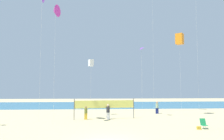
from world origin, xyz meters
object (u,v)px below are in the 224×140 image
Objects in this scene: volleyball_net at (105,105)px; kite_violet_diamond at (141,49)px; beachgoer_sage_shirt at (157,107)px; folding_beach_chair at (204,123)px; beachgoer_charcoal_shirt at (108,111)px; beach_handbag at (199,128)px; kite_white_box at (91,63)px; beachgoer_olive_shirt at (86,112)px; kite_orange_box at (180,39)px; kite_magenta_delta at (56,11)px.

kite_violet_diamond is at bearing 20.44° from volleyball_net.
folding_beach_chair is at bearing 81.61° from beachgoer_sage_shirt.
beachgoer_charcoal_shirt is 10.37m from beach_handbag.
beach_handbag is at bearing -47.11° from kite_white_box.
beachgoer_olive_shirt is 0.21× the size of kite_white_box.
beachgoer_charcoal_shirt is at bearing -155.74° from kite_violet_diamond.
beachgoer_charcoal_shirt is 9.16m from kite_violet_diamond.
beachgoer_charcoal_shirt is 1.98× the size of folding_beach_chair.
beach_handbag is 0.03× the size of kite_orange_box.
beachgoer_sage_shirt is 9.15m from volleyball_net.
kite_violet_diamond is (-3.90, 8.53, 8.25)m from folding_beach_chair.
beachgoer_charcoal_shirt is 0.25× the size of volleyball_net.
folding_beach_chair is 18.51m from kite_magenta_delta.
folding_beach_chair is 0.79m from beach_handbag.
kite_orange_box is at bearing 175.09° from beachgoer_olive_shirt.
kite_magenta_delta is at bearing 162.97° from beach_handbag.
beach_handbag is at bearing -148.08° from folding_beach_chair.
beachgoer_sage_shirt is 0.24× the size of volleyball_net.
beach_handbag is (8.09, -7.11, -1.49)m from volleyball_net.
beachgoer_sage_shirt is 11.80m from folding_beach_chair.
volleyball_net is 0.64× the size of kite_orange_box.
beachgoer_charcoal_shirt is at bearing -161.44° from kite_orange_box.
beachgoer_charcoal_shirt is 5.03× the size of beach_handbag.
beachgoer_charcoal_shirt is at bearing 138.10° from beach_handbag.
kite_magenta_delta is (-10.20, -4.77, 3.14)m from kite_violet_diamond.
beachgoer_sage_shirt is 0.14× the size of kite_magenta_delta.
beach_handbag is at bearing -17.03° from kite_magenta_delta.
kite_violet_diamond is at bearing 35.04° from beachgoer_sage_shirt.
beachgoer_sage_shirt is 0.23× the size of kite_white_box.
kite_orange_box is (10.48, 3.19, 8.79)m from volleyball_net.
kite_white_box is at bearing 165.49° from kite_violet_diamond.
kite_orange_box is (2.85, -1.81, 9.49)m from beachgoer_sage_shirt.
kite_white_box is at bearing 60.70° from kite_magenta_delta.
volleyball_net is at bearing 143.43° from folding_beach_chair.
kite_magenta_delta is at bearing -154.93° from kite_violet_diamond.
kite_violet_diamond is (-2.82, -3.21, 7.78)m from beachgoer_sage_shirt.
kite_orange_box reaches higher than beachgoer_sage_shirt.
beachgoer_olive_shirt is 11.81m from kite_magenta_delta.
volleyball_net is (-7.63, -5.00, 0.69)m from beachgoer_sage_shirt.
beachgoer_olive_shirt is 7.24m from kite_white_box.
beachgoer_charcoal_shirt is 1.01× the size of beachgoer_sage_shirt.
beachgoer_sage_shirt is 11.29m from kite_white_box.
beachgoer_charcoal_shirt is 7.44m from kite_white_box.
beachgoer_charcoal_shirt is at bearing 160.44° from beachgoer_olive_shirt.
beachgoer_sage_shirt is at bearing 92.18° from beach_handbag.
beachgoer_charcoal_shirt is 14.25m from kite_orange_box.
folding_beach_chair is 11.07m from volleyball_net.
beachgoer_charcoal_shirt is 8.91m from beachgoer_sage_shirt.
beach_handbag is at bearing 78.52° from beachgoer_sage_shirt.
kite_violet_diamond is at bearing -166.18° from kite_orange_box.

